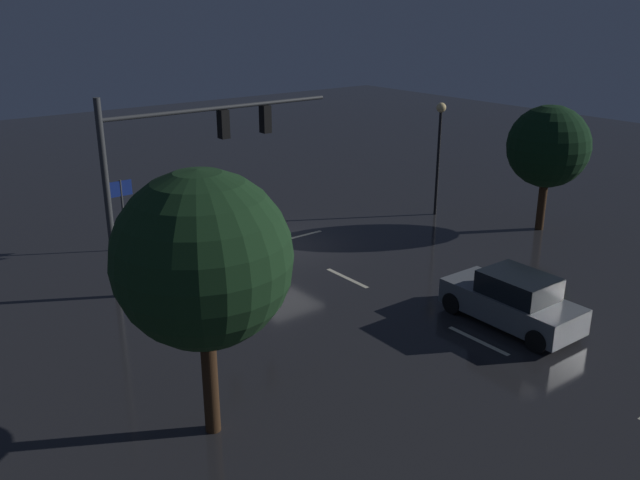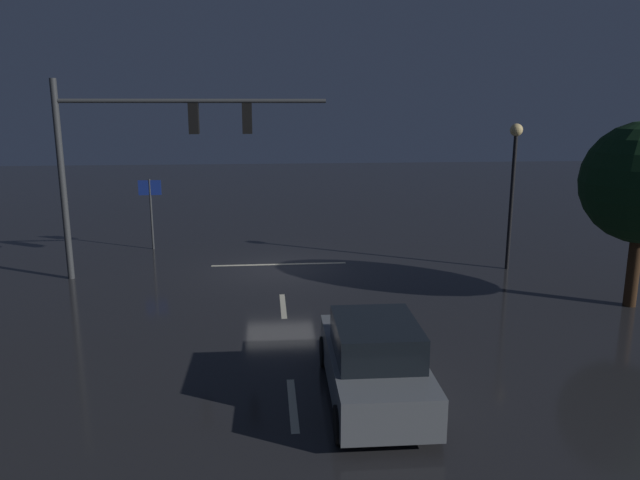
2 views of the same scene
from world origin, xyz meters
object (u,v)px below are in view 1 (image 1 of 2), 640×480
route_sign (122,200)px  tree_right_near (203,260)px  tree_left_near (548,147)px  street_lamp_left_kerb (439,138)px  traffic_signal_assembly (186,150)px  car_approaching (513,300)px

route_sign → tree_right_near: 13.31m
tree_left_near → street_lamp_left_kerb: bearing=-65.0°
street_lamp_left_kerb → route_sign: street_lamp_left_kerb is taller
street_lamp_left_kerb → route_sign: 14.09m
traffic_signal_assembly → tree_right_near: (4.04, 8.61, -0.39)m
tree_left_near → tree_right_near: 19.00m
tree_left_near → car_approaching: bearing=30.2°
street_lamp_left_kerb → tree_right_near: bearing=27.0°
street_lamp_left_kerb → tree_right_near: size_ratio=0.83×
tree_left_near → tree_right_near: (18.54, 4.14, 0.60)m
street_lamp_left_kerb → tree_left_near: 4.74m
car_approaching → traffic_signal_assembly: bearing=-58.0°
traffic_signal_assembly → route_sign: size_ratio=3.06×
traffic_signal_assembly → route_sign: (0.83, -4.12, -2.56)m
car_approaching → tree_right_near: (9.96, -0.85, 3.46)m
tree_right_near → car_approaching: bearing=175.1°
traffic_signal_assembly → street_lamp_left_kerb: bearing=179.2°
street_lamp_left_kerb → route_sign: (13.33, -4.29, -1.53)m
tree_right_near → street_lamp_left_kerb: bearing=-153.0°
route_sign → tree_right_near: (3.21, 12.73, 2.17)m
route_sign → tree_left_near: tree_left_near is taller
car_approaching → tree_right_near: size_ratio=0.71×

